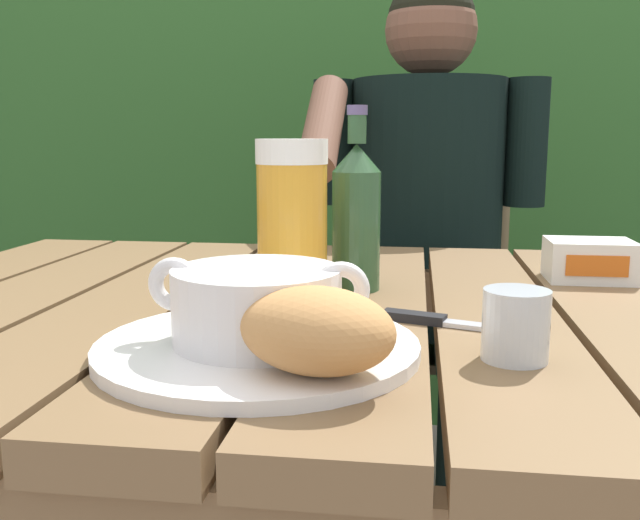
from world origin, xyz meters
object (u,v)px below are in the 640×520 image
Objects in this scene: water_glass_small at (516,325)px; beer_glass at (292,220)px; beer_bottle at (356,214)px; butter_tub at (589,260)px; person_eating at (425,227)px; serving_plate at (258,347)px; soup_bowl at (257,303)px; chair_near_diner at (422,324)px; bread_roll at (317,330)px; table_knife at (442,321)px.

beer_glass is at bearing 139.64° from water_glass_small.
beer_bottle is 2.06× the size of butter_tub.
person_eating is 19.60× the size of water_glass_small.
person_eating is 4.23× the size of serving_plate.
beer_glass reaches higher than butter_tub.
butter_tub is at bearing 45.50° from serving_plate.
soup_bowl is 1.06× the size of beer_glass.
bread_roll is (-0.10, -1.15, 0.31)m from chair_near_diner.
bread_roll is at bearing -95.55° from person_eating.
beer_bottle is at bearing 90.14° from bread_roll.
beer_glass reaches higher than table_knife.
bread_roll is (-0.09, -0.95, 0.04)m from person_eating.
water_glass_small is 0.56× the size of butter_tub.
person_eating is 8.25× the size of bread_roll.
bread_roll is 1.33× the size of butter_tub.
soup_bowl is 0.10m from bread_roll.
beer_bottle is at bearing 77.14° from soup_bowl.
bread_roll is at bearing -49.40° from serving_plate.
beer_glass is at bearing 91.57° from soup_bowl.
bread_roll is at bearing -94.74° from chair_near_diner.
water_glass_small is at bearing -85.33° from person_eating.
bread_roll is 2.38× the size of water_glass_small.
beer_bottle reaches higher than serving_plate.
table_knife is (0.18, -0.09, -0.09)m from beer_glass.
person_eating is 5.35× the size of beer_bottle.
bread_roll reaches higher than water_glass_small.
serving_plate is 0.23m from water_glass_small.
soup_bowl is 0.87× the size of beer_bottle.
beer_bottle is (0.07, 0.07, 0.00)m from beer_glass.
serving_plate is 4.63× the size of water_glass_small.
table_knife is at bearing 118.93° from water_glass_small.
person_eating is at bearing -90.81° from chair_near_diner.
table_knife is (0.17, 0.12, -0.04)m from soup_bowl.
beer_glass is 0.10m from beer_bottle.
bread_roll reaches higher than table_knife.
beer_bottle is 3.66× the size of water_glass_small.
soup_bowl is at bearing -134.50° from butter_tub.
person_eating reaches higher than bread_roll.
chair_near_diner reaches higher than beer_glass.
beer_bottle is (-0.00, 0.36, 0.05)m from bread_roll.
chair_near_diner is 5.85× the size of table_knife.
soup_bowl is (-0.16, -0.88, 0.04)m from person_eating.
soup_bowl is 3.19× the size of water_glass_small.
beer_bottle is at bearing -98.92° from person_eating.
serving_plate is 0.23m from beer_glass.
butter_tub is 0.33m from table_knife.
bread_roll is at bearing -89.86° from beer_bottle.
chair_near_diner reaches higher than water_glass_small.
beer_glass is 0.22m from table_knife.
soup_bowl is 0.23m from water_glass_small.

